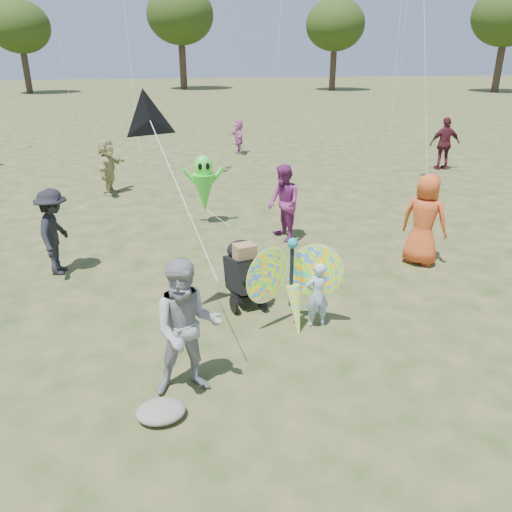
{
  "coord_description": "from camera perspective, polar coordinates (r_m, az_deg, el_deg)",
  "views": [
    {
      "loc": [
        -1.59,
        -5.51,
        4.04
      ],
      "look_at": [
        -0.2,
        1.5,
        1.1
      ],
      "focal_mm": 35.0,
      "sensor_mm": 36.0,
      "label": 1
    }
  ],
  "objects": [
    {
      "name": "crowd_j",
      "position": [
        21.63,
        -2.02,
        13.49
      ],
      "size": [
        0.52,
        1.34,
        1.42
      ],
      "primitive_type": "imported",
      "rotation": [
        0.0,
        0.0,
        4.79
      ],
      "color": "#C671A4",
      "rests_on": "ground"
    },
    {
      "name": "crowd_b",
      "position": [
        10.27,
        -22.01,
        2.54
      ],
      "size": [
        0.74,
        1.15,
        1.68
      ],
      "primitive_type": "imported",
      "rotation": [
        0.0,
        0.0,
        1.46
      ],
      "color": "black",
      "rests_on": "ground"
    },
    {
      "name": "crowd_h",
      "position": [
        19.72,
        20.76,
        11.91
      ],
      "size": [
        1.14,
        0.58,
        1.88
      ],
      "primitive_type": "imported",
      "rotation": [
        0.0,
        0.0,
        3.03
      ],
      "color": "#4E1A23",
      "rests_on": "ground"
    },
    {
      "name": "alien_kite",
      "position": [
        12.41,
        -5.97,
        7.92
      ],
      "size": [
        1.12,
        0.69,
        1.74
      ],
      "color": "#41EE38",
      "rests_on": "ground"
    },
    {
      "name": "child_girl",
      "position": [
        7.82,
        7.01,
        -4.44
      ],
      "size": [
        0.41,
        0.29,
        1.07
      ],
      "primitive_type": "imported",
      "rotation": [
        0.0,
        0.0,
        3.23
      ],
      "color": "#9EB8E0",
      "rests_on": "ground"
    },
    {
      "name": "jogging_stroller",
      "position": [
        8.49,
        -1.4,
        -1.46
      ],
      "size": [
        0.64,
        1.11,
        1.09
      ],
      "rotation": [
        0.0,
        0.0,
        0.22
      ],
      "color": "black",
      "rests_on": "ground"
    },
    {
      "name": "butterfly_kite",
      "position": [
        7.63,
        4.28,
        -3.35
      ],
      "size": [
        1.74,
        0.75,
        1.69
      ],
      "color": "#F1263C",
      "rests_on": "ground"
    },
    {
      "name": "grey_bag",
      "position": [
        6.28,
        -10.83,
        -17.04
      ],
      "size": [
        0.59,
        0.48,
        0.19
      ],
      "primitive_type": "ellipsoid",
      "color": "gray",
      "rests_on": "ground"
    },
    {
      "name": "ground",
      "position": [
        7.02,
        4.09,
        -12.87
      ],
      "size": [
        160.0,
        160.0,
        0.0
      ],
      "primitive_type": "plane",
      "color": "#51592B",
      "rests_on": "ground"
    },
    {
      "name": "crowd_e",
      "position": [
        11.32,
        3.17,
        6.04
      ],
      "size": [
        0.8,
        0.95,
        1.73
      ],
      "primitive_type": "imported",
      "rotation": [
        0.0,
        0.0,
        4.9
      ],
      "color": "#802A6D",
      "rests_on": "ground"
    },
    {
      "name": "crowd_a",
      "position": [
        10.51,
        18.68,
        3.93
      ],
      "size": [
        1.05,
        1.06,
        1.85
      ],
      "primitive_type": "imported",
      "rotation": [
        0.0,
        0.0,
        2.32
      ],
      "color": "#CE4E21",
      "rests_on": "ground"
    },
    {
      "name": "crowd_d",
      "position": [
        15.83,
        -16.56,
        9.74
      ],
      "size": [
        0.97,
        1.61,
        1.66
      ],
      "primitive_type": "imported",
      "rotation": [
        0.0,
        0.0,
        1.23
      ],
      "color": "tan",
      "rests_on": "ground"
    },
    {
      "name": "adult_man",
      "position": [
        6.21,
        -7.85,
        -8.19
      ],
      "size": [
        0.89,
        0.7,
        1.81
      ],
      "primitive_type": "imported",
      "rotation": [
        0.0,
        0.0,
        0.02
      ],
      "color": "#929397",
      "rests_on": "ground"
    },
    {
      "name": "delta_kite_rig",
      "position": [
        7.09,
        -12.03,
        14.92
      ],
      "size": [
        1.12,
        1.91,
        2.15
      ],
      "color": "black",
      "rests_on": "ground"
    },
    {
      "name": "tree_line",
      "position": [
        50.85,
        -5.82,
        25.45
      ],
      "size": [
        91.78,
        33.6,
        10.79
      ],
      "color": "#3A2D21",
      "rests_on": "ground"
    }
  ]
}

